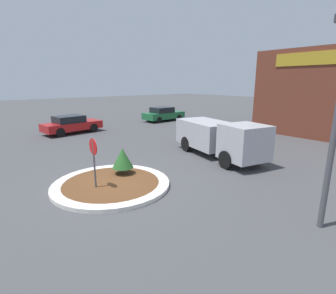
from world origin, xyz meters
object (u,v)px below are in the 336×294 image
utility_truck (218,137)px  parked_sedan_red (71,124)px  parked_sedan_green (163,114)px  stop_sign (94,155)px

utility_truck → parked_sedan_red: (-11.96, -3.91, -0.40)m
utility_truck → parked_sedan_red: utility_truck is taller
parked_sedan_red → parked_sedan_green: 10.04m
parked_sedan_green → utility_truck: bearing=-118.2°
utility_truck → parked_sedan_green: 14.15m
utility_truck → parked_sedan_green: size_ratio=1.37×
stop_sign → parked_sedan_red: 12.61m
stop_sign → parked_sedan_green: bearing=134.1°
utility_truck → stop_sign: bearing=-76.6°
utility_truck → parked_sedan_green: (-12.76, 6.10, -0.41)m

